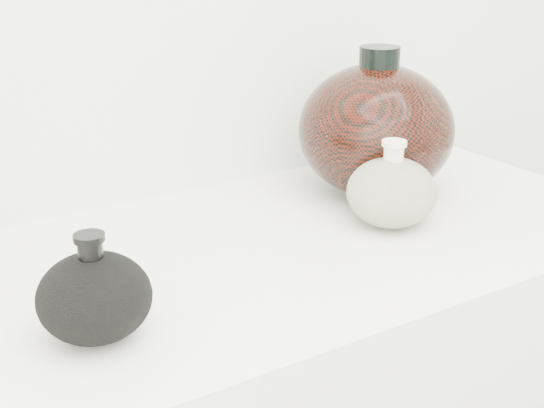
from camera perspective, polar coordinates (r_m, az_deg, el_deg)
black_gourd_vase at (r=0.79m, az=-13.22°, el=-6.79°), size 0.14×0.14×0.11m
cream_gourd_vase at (r=1.06m, az=8.98°, el=0.93°), size 0.15×0.15×0.12m
right_round_pot at (r=1.17m, az=7.83°, el=5.57°), size 0.27×0.27×0.23m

